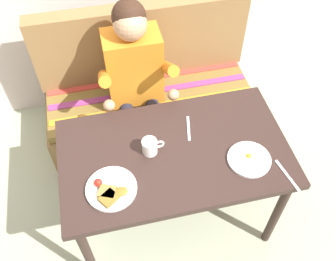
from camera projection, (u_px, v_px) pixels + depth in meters
The scene contains 9 objects.
ground_plane at pixel (173, 215), 2.53m from camera, with size 8.00×8.00×0.00m, color #A1A98D.
table at pixel (174, 160), 2.03m from camera, with size 1.20×0.70×0.73m.
couch at pixel (149, 100), 2.75m from camera, with size 1.44×0.56×1.00m.
person at pixel (136, 77), 2.30m from camera, with size 0.45×0.61×1.21m.
plate_breakfast at pixel (111, 189), 1.81m from camera, with size 0.25×0.25×0.05m.
plate_eggs at pixel (249, 159), 1.92m from camera, with size 0.22×0.22×0.04m.
coffee_mug at pixel (150, 146), 1.93m from camera, with size 0.12×0.08×0.09m.
fork at pixel (188, 128), 2.06m from camera, with size 0.01×0.17×0.01m, color silver.
knife at pixel (287, 176), 1.87m from camera, with size 0.01×0.20×0.01m, color silver.
Camera 1 is at (-0.29, -1.12, 2.32)m, focal length 40.35 mm.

